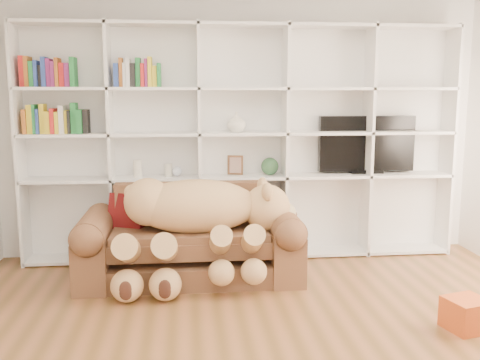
{
  "coord_description": "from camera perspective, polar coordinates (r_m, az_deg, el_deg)",
  "views": [
    {
      "loc": [
        -0.58,
        -3.12,
        1.72
      ],
      "look_at": [
        -0.09,
        1.63,
        0.93
      ],
      "focal_mm": 40.0,
      "sensor_mm": 36.0,
      "label": 1
    }
  ],
  "objects": [
    {
      "name": "sofa",
      "position": [
        5.03,
        -5.31,
        -6.81
      ],
      "size": [
        2.02,
        0.87,
        0.85
      ],
      "color": "brown",
      "rests_on": "floor"
    },
    {
      "name": "picture_frame",
      "position": [
        5.5,
        -0.51,
        1.61
      ],
      "size": [
        0.16,
        0.07,
        0.2
      ],
      "primitive_type": "cube",
      "rotation": [
        0.0,
        0.0,
        -0.28
      ],
      "color": "brown",
      "rests_on": "bookshelf"
    },
    {
      "name": "shelf_vase",
      "position": [
        5.45,
        -0.37,
        6.2
      ],
      "size": [
        0.23,
        0.23,
        0.2
      ],
      "primitive_type": "imported",
      "rotation": [
        0.0,
        0.0,
        0.25
      ],
      "color": "silver",
      "rests_on": "bookshelf"
    },
    {
      "name": "tv",
      "position": [
        5.82,
        13.34,
        3.66
      ],
      "size": [
        1.02,
        0.18,
        0.6
      ],
      "color": "black",
      "rests_on": "bookshelf"
    },
    {
      "name": "wall_back",
      "position": [
        5.66,
        0.05,
        5.65
      ],
      "size": [
        5.0,
        0.02,
        2.7
      ],
      "primitive_type": "cube",
      "color": "white",
      "rests_on": "floor"
    },
    {
      "name": "throw_pillow",
      "position": [
        5.12,
        -11.93,
        -3.4
      ],
      "size": [
        0.39,
        0.31,
        0.36
      ],
      "primitive_type": "cube",
      "rotation": [
        -0.24,
        0.0,
        -0.4
      ],
      "color": "#5D110F",
      "rests_on": "sofa"
    },
    {
      "name": "gift_box",
      "position": [
        4.35,
        23.02,
        -13.03
      ],
      "size": [
        0.35,
        0.33,
        0.23
      ],
      "primitive_type": "cube",
      "rotation": [
        0.0,
        0.0,
        0.26
      ],
      "color": "#CA4F1B",
      "rests_on": "floor"
    },
    {
      "name": "figurine_short",
      "position": [
        5.48,
        -7.65,
        1.04
      ],
      "size": [
        0.08,
        0.08,
        0.13
      ],
      "primitive_type": "cylinder",
      "rotation": [
        0.0,
        0.0,
        0.1
      ],
      "color": "beige",
      "rests_on": "bookshelf"
    },
    {
      "name": "green_vase",
      "position": [
        5.54,
        3.19,
        1.46
      ],
      "size": [
        0.18,
        0.18,
        0.18
      ],
      "primitive_type": "sphere",
      "color": "#2E5935",
      "rests_on": "bookshelf"
    },
    {
      "name": "teddy_bear",
      "position": [
        4.79,
        -4.54,
        -4.07
      ],
      "size": [
        1.65,
        0.87,
        0.96
      ],
      "rotation": [
        0.0,
        0.0,
        0.08
      ],
      "color": "tan",
      "rests_on": "sofa"
    },
    {
      "name": "figurine_tall",
      "position": [
        5.5,
        -10.87,
        1.2
      ],
      "size": [
        0.09,
        0.09,
        0.17
      ],
      "primitive_type": "cylinder",
      "rotation": [
        0.0,
        0.0,
        -0.08
      ],
      "color": "beige",
      "rests_on": "bookshelf"
    },
    {
      "name": "bookshelf",
      "position": [
        5.51,
        -2.3,
        5.08
      ],
      "size": [
        4.43,
        0.35,
        2.4
      ],
      "color": "white",
      "rests_on": "floor"
    },
    {
      "name": "snow_globe",
      "position": [
        5.48,
        -6.74,
        0.94
      ],
      "size": [
        0.1,
        0.1,
        0.1
      ],
      "primitive_type": "sphere",
      "color": "silver",
      "rests_on": "bookshelf"
    }
  ]
}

